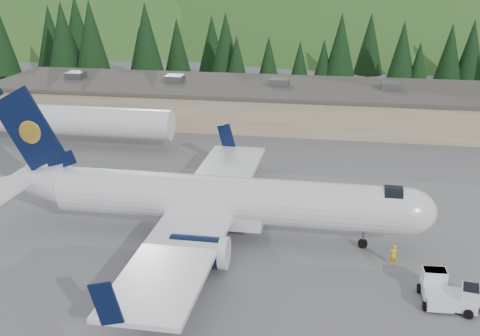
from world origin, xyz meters
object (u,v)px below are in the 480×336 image
baggage_tug_a (465,296)px  baggage_tug_b (457,298)px  airliner (214,200)px  second_airliner (61,119)px  terminal_building (244,102)px  ramp_worker (393,255)px  baggage_tug_c (436,289)px

baggage_tug_a → baggage_tug_b: (-0.63, -0.58, 0.11)m
airliner → second_airliner: airliner is taller
second_airliner → terminal_building: (19.91, 16.00, -0.70)m
baggage_tug_b → ramp_worker: bearing=133.7°
baggage_tug_b → baggage_tug_c: bearing=149.8°
baggage_tug_a → baggage_tug_b: bearing=-128.5°
second_airliner → baggage_tug_a: second_airliner is taller
baggage_tug_c → terminal_building: terminal_building is taller
airliner → baggage_tug_b: bearing=-23.9°
baggage_tug_b → ramp_worker: 6.65m
airliner → baggage_tug_b: 19.74m
second_airliner → baggage_tug_c: size_ratio=7.90×
ramp_worker → airliner: bearing=-29.6°
baggage_tug_a → baggage_tug_c: 1.86m
airliner → baggage_tug_a: 20.10m
airliner → baggage_tug_c: bearing=-22.5°
baggage_tug_b → baggage_tug_c: baggage_tug_c is taller
second_airliner → baggage_tug_a: size_ratio=8.96×
second_airliner → ramp_worker: second_airliner is taller
airliner → baggage_tug_c: airliner is taller
airliner → second_airliner: 32.45m
baggage_tug_c → terminal_building: size_ratio=0.05×
second_airliner → baggage_tug_b: 51.47m
second_airliner → ramp_worker: bearing=-32.7°
second_airliner → baggage_tug_c: bearing=-35.6°
baggage_tug_a → airliner: bearing=166.7°
baggage_tug_a → baggage_tug_b: baggage_tug_b is taller
baggage_tug_c → ramp_worker: baggage_tug_c is taller
baggage_tug_c → terminal_building: 49.55m
second_airliner → ramp_worker: (38.07, -24.47, -2.51)m
baggage_tug_a → baggage_tug_c: (-1.81, 0.43, 0.12)m
baggage_tug_a → terminal_building: terminal_building is taller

